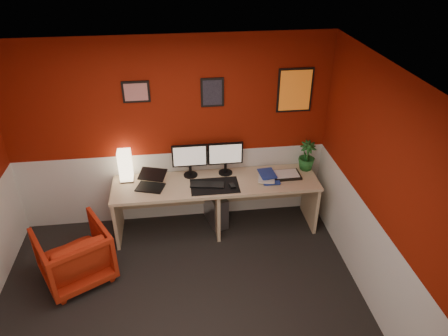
# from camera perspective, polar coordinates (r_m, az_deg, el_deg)

# --- Properties ---
(ground) EXTENTS (4.00, 3.50, 0.01)m
(ground) POSITION_cam_1_polar(r_m,az_deg,el_deg) (4.65, -5.79, -19.48)
(ground) COLOR black
(ground) RESTS_ON ground
(ceiling) EXTENTS (4.00, 3.50, 0.01)m
(ceiling) POSITION_cam_1_polar(r_m,az_deg,el_deg) (3.18, -8.15, 10.85)
(ceiling) COLOR white
(ceiling) RESTS_ON ground
(wall_back) EXTENTS (4.00, 0.01, 2.50)m
(wall_back) POSITION_cam_1_polar(r_m,az_deg,el_deg) (5.28, -7.25, 4.44)
(wall_back) COLOR maroon
(wall_back) RESTS_ON ground
(wall_right) EXTENTS (0.01, 3.50, 2.50)m
(wall_right) POSITION_cam_1_polar(r_m,az_deg,el_deg) (4.25, 21.34, -4.69)
(wall_right) COLOR maroon
(wall_right) RESTS_ON ground
(wainscot_back) EXTENTS (4.00, 0.01, 1.00)m
(wainscot_back) POSITION_cam_1_polar(r_m,az_deg,el_deg) (5.64, -6.76, -2.42)
(wainscot_back) COLOR silver
(wainscot_back) RESTS_ON ground
(wainscot_right) EXTENTS (0.01, 3.50, 1.00)m
(wainscot_right) POSITION_cam_1_polar(r_m,az_deg,el_deg) (4.70, 19.55, -12.20)
(wainscot_right) COLOR silver
(wainscot_right) RESTS_ON ground
(desk) EXTENTS (2.60, 0.65, 0.73)m
(desk) POSITION_cam_1_polar(r_m,az_deg,el_deg) (5.46, -1.07, -5.18)
(desk) COLOR tan
(desk) RESTS_ON ground
(shoji_lamp) EXTENTS (0.16, 0.16, 0.40)m
(shoji_lamp) POSITION_cam_1_polar(r_m,az_deg,el_deg) (5.33, -13.36, 0.20)
(shoji_lamp) COLOR #FFE5B2
(shoji_lamp) RESTS_ON desk
(laptop) EXTENTS (0.38, 0.32, 0.22)m
(laptop) POSITION_cam_1_polar(r_m,az_deg,el_deg) (5.16, -10.17, -1.68)
(laptop) COLOR black
(laptop) RESTS_ON desk
(monitor_left) EXTENTS (0.45, 0.06, 0.58)m
(monitor_left) POSITION_cam_1_polar(r_m,az_deg,el_deg) (5.26, -4.73, 1.67)
(monitor_left) COLOR black
(monitor_left) RESTS_ON desk
(monitor_right) EXTENTS (0.45, 0.06, 0.58)m
(monitor_right) POSITION_cam_1_polar(r_m,az_deg,el_deg) (5.29, 0.21, 1.99)
(monitor_right) COLOR black
(monitor_right) RESTS_ON desk
(desk_mat) EXTENTS (0.60, 0.38, 0.01)m
(desk_mat) POSITION_cam_1_polar(r_m,az_deg,el_deg) (5.17, -1.28, -2.48)
(desk_mat) COLOR black
(desk_mat) RESTS_ON desk
(keyboard) EXTENTS (0.44, 0.21, 0.02)m
(keyboard) POSITION_cam_1_polar(r_m,az_deg,el_deg) (5.18, -2.33, -2.30)
(keyboard) COLOR black
(keyboard) RESTS_ON desk_mat
(mouse) EXTENTS (0.08, 0.11, 0.03)m
(mouse) POSITION_cam_1_polar(r_m,az_deg,el_deg) (5.14, 1.13, -2.46)
(mouse) COLOR black
(mouse) RESTS_ON desk_mat
(book_bottom) EXTENTS (0.23, 0.30, 0.03)m
(book_bottom) POSITION_cam_1_polar(r_m,az_deg,el_deg) (5.31, 5.27, -1.54)
(book_bottom) COLOR navy
(book_bottom) RESTS_ON desk
(book_middle) EXTENTS (0.26, 0.32, 0.02)m
(book_middle) POSITION_cam_1_polar(r_m,az_deg,el_deg) (5.30, 4.77, -1.24)
(book_middle) COLOR silver
(book_middle) RESTS_ON book_bottom
(book_top) EXTENTS (0.22, 0.28, 0.02)m
(book_top) POSITION_cam_1_polar(r_m,az_deg,el_deg) (5.30, 4.93, -0.92)
(book_top) COLOR navy
(book_top) RESTS_ON book_middle
(zen_tray) EXTENTS (0.35, 0.26, 0.03)m
(zen_tray) POSITION_cam_1_polar(r_m,az_deg,el_deg) (5.43, 8.55, -0.96)
(zen_tray) COLOR black
(zen_tray) RESTS_ON desk
(potted_plant) EXTENTS (0.23, 0.23, 0.39)m
(potted_plant) POSITION_cam_1_polar(r_m,az_deg,el_deg) (5.54, 11.30, 1.65)
(potted_plant) COLOR #19591E
(potted_plant) RESTS_ON desk
(pc_tower) EXTENTS (0.31, 0.49, 0.45)m
(pc_tower) POSITION_cam_1_polar(r_m,az_deg,el_deg) (5.66, -1.14, -5.48)
(pc_tower) COLOR #99999E
(pc_tower) RESTS_ON ground
(armchair) EXTENTS (0.98, 0.99, 0.67)m
(armchair) POSITION_cam_1_polar(r_m,az_deg,el_deg) (5.07, -19.85, -11.07)
(armchair) COLOR #B42B13
(armchair) RESTS_ON ground
(art_left) EXTENTS (0.32, 0.02, 0.26)m
(art_left) POSITION_cam_1_polar(r_m,az_deg,el_deg) (5.05, -11.98, 10.19)
(art_left) COLOR red
(art_left) RESTS_ON wall_back
(art_center) EXTENTS (0.28, 0.02, 0.36)m
(art_center) POSITION_cam_1_polar(r_m,az_deg,el_deg) (5.07, -1.61, 10.33)
(art_center) COLOR black
(art_center) RESTS_ON wall_back
(art_right) EXTENTS (0.44, 0.02, 0.56)m
(art_right) POSITION_cam_1_polar(r_m,az_deg,el_deg) (5.27, 9.71, 10.47)
(art_right) COLOR orange
(art_right) RESTS_ON wall_back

